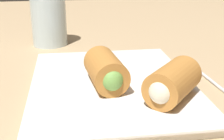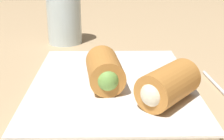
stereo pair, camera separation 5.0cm
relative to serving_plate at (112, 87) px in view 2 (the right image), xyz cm
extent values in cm
cube|color=tan|center=(0.38, -1.27, -1.76)|extent=(180.00, 140.00, 2.00)
cube|color=white|center=(0.00, 0.00, -0.16)|extent=(27.78, 22.08, 1.20)
cube|color=white|center=(0.00, 0.00, 0.59)|extent=(28.90, 22.96, 0.30)
cylinder|color=#B77533|center=(-6.37, -6.80, 3.09)|extent=(9.12, 8.83, 4.70)
sphere|color=beige|center=(-8.84, -4.61, 3.09)|extent=(3.05, 3.05, 3.05)
cylinder|color=#B77533|center=(-1.15, 1.05, 3.09)|extent=(8.53, 5.62, 4.70)
sphere|color=#6B9E47|center=(-4.43, 0.66, 3.09)|extent=(3.05, 3.05, 3.05)
cylinder|color=silver|center=(1.23, -15.81, -0.51)|extent=(11.42, 1.11, 0.50)
cylinder|color=silver|center=(26.04, 9.88, 4.56)|extent=(7.34, 7.34, 10.63)
camera|label=1|loc=(-40.76, 5.76, 18.47)|focal=50.00mm
camera|label=2|loc=(-41.15, 0.77, 18.47)|focal=50.00mm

